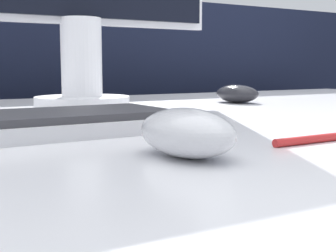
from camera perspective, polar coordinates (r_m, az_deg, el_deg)
name	(u,v)px	position (r m, az deg, el deg)	size (l,w,h in m)	color
partition_panel	(12,189)	(1.30, -18.54, -7.26)	(5.00, 0.03, 1.03)	black
computer_mouse_near	(187,133)	(0.38, 2.27, -0.80)	(0.07, 0.11, 0.04)	silver
keyboard	(15,125)	(0.53, -18.17, 0.10)	(0.37, 0.15, 0.02)	silver
computer_mouse_far	(237,94)	(0.97, 8.42, 3.92)	(0.08, 0.11, 0.04)	#232328
pen	(329,137)	(0.49, 19.05, -1.31)	(0.15, 0.01, 0.01)	red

